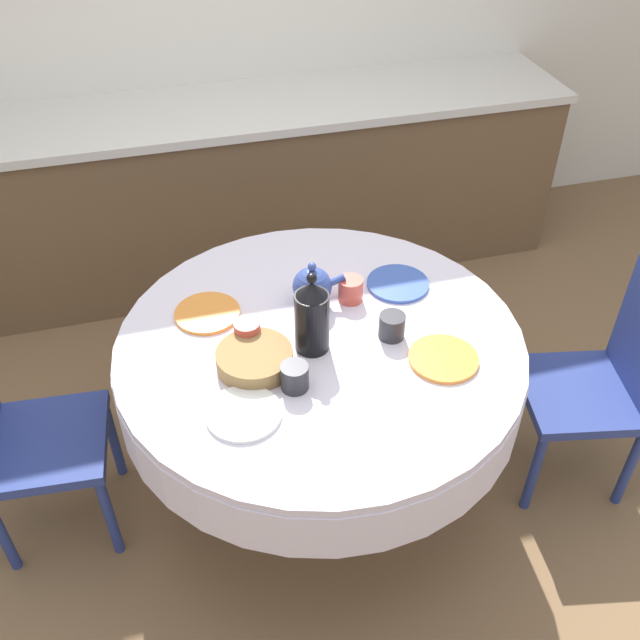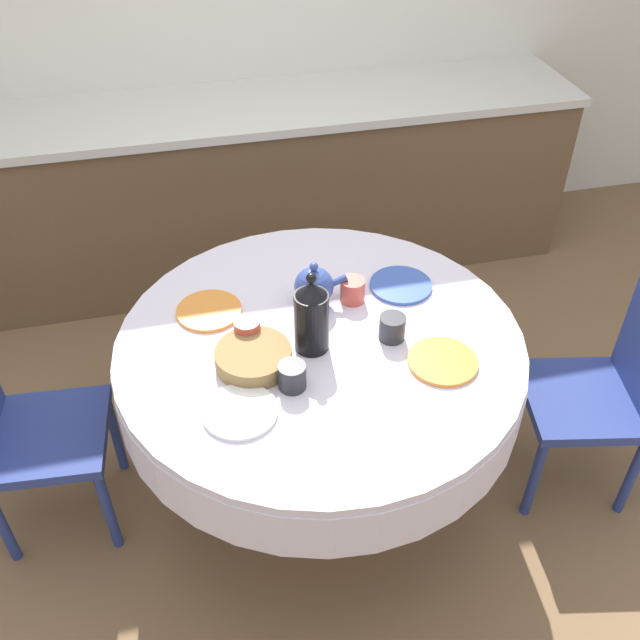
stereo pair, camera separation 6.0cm
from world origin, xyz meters
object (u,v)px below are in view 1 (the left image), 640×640
Objects in this scene: chair_left at (606,376)px; teapot at (313,287)px; coffee_carafe at (312,317)px; chair_right at (15,430)px.

teapot is (-0.98, 0.38, 0.31)m from chair_left.
coffee_carafe is at bearing 92.08° from chair_left.
chair_right and teapot have the same top height.
chair_left is at bearing 86.51° from chair_right.
chair_right is at bearing 173.44° from coffee_carafe.
chair_right is at bearing -174.60° from teapot.
teapot is at bearing 74.85° from coffee_carafe.
chair_left is 1.11m from coffee_carafe.
chair_right is (-2.01, 0.29, 0.00)m from chair_left.
chair_right is 3.11× the size of coffee_carafe.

